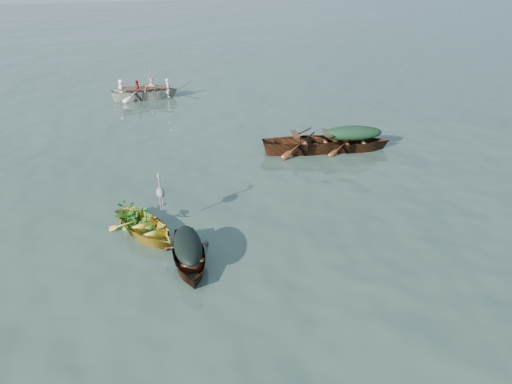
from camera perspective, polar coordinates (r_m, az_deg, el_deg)
The scene contains 13 objects.
ground at distance 12.93m, azimuth 4.40°, elevation -4.23°, with size 140.00×140.00×0.00m, color #384F42.
yellow_dinghy at distance 12.96m, azimuth -12.48°, elevation -4.73°, with size 1.27×2.94×0.78m, color gold.
dark_covered_boat at distance 11.63m, azimuth -7.66°, elevation -8.13°, with size 1.14×3.07×0.73m, color #421B0F.
green_tarp_boat at distance 18.36m, azimuth 10.79°, elevation 4.70°, with size 1.22×3.92×0.89m, color #502512.
open_wooden_boat at distance 17.99m, azimuth 6.19°, elevation 4.58°, with size 1.47×4.74×1.13m, color #512F14.
rowed_boat at distance 25.26m, azimuth -12.48°, elevation 10.33°, with size 1.33×4.43×1.06m, color beige.
dark_tarp_cover at distance 11.33m, azimuth -7.83°, elevation -5.76°, with size 0.63×1.69×0.40m, color black.
green_tarp_cover at distance 18.12m, azimuth 10.97°, elevation 6.78°, with size 0.67×2.16×0.52m, color #14311B.
thwart_benches at distance 17.79m, azimuth 6.28°, elevation 6.34°, with size 0.88×2.37×0.04m, color #44200F, non-canonical shape.
heron at distance 12.83m, azimuth -10.81°, elevation -0.60°, with size 0.28×0.40×0.92m, color gray, non-canonical shape.
dinghy_weeds at distance 13.09m, azimuth -13.84°, elevation -1.14°, with size 0.70×0.90×0.60m, color #27741E.
rowers at distance 25.05m, azimuth -12.68°, elevation 12.34°, with size 1.20×3.10×0.76m, color white.
oars at distance 25.13m, azimuth -12.60°, elevation 11.56°, with size 2.60×0.60×0.06m, color #A0733C, non-canonical shape.
Camera 1 is at (-3.97, -10.49, 6.43)m, focal length 35.00 mm.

